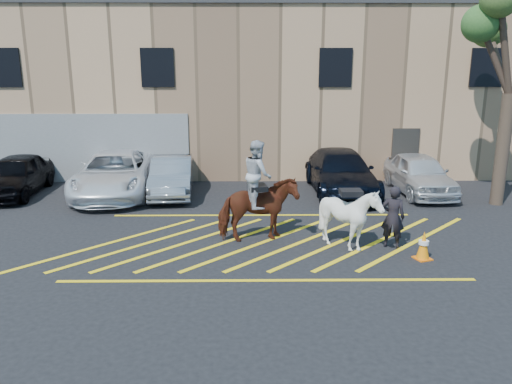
{
  "coord_description": "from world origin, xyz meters",
  "views": [
    {
      "loc": [
        -0.36,
        -13.23,
        4.79
      ],
      "look_at": [
        -0.21,
        0.2,
        1.3
      ],
      "focal_mm": 35.0,
      "sensor_mm": 36.0,
      "label": 1
    }
  ],
  "objects_px": {
    "car_silver_sedan": "(172,176)",
    "traffic_cone": "(423,245)",
    "saddled_white": "(350,217)",
    "car_blue_suv": "(341,172)",
    "mounted_bay": "(258,201)",
    "handler": "(393,217)",
    "car_white_suv": "(419,174)",
    "car_black_suv": "(16,175)",
    "car_white_pickup": "(115,174)"
  },
  "relations": [
    {
      "from": "car_black_suv",
      "to": "saddled_white",
      "type": "distance_m",
      "value": 12.73
    },
    {
      "from": "traffic_cone",
      "to": "car_black_suv",
      "type": "bearing_deg",
      "value": 153.46
    },
    {
      "from": "car_silver_sedan",
      "to": "saddled_white",
      "type": "height_order",
      "value": "saddled_white"
    },
    {
      "from": "car_white_pickup",
      "to": "car_white_suv",
      "type": "height_order",
      "value": "car_white_pickup"
    },
    {
      "from": "car_white_pickup",
      "to": "car_white_suv",
      "type": "xyz_separation_m",
      "value": [
        11.41,
        0.08,
        -0.05
      ]
    },
    {
      "from": "car_silver_sedan",
      "to": "handler",
      "type": "xyz_separation_m",
      "value": [
        6.69,
        -5.65,
        0.15
      ]
    },
    {
      "from": "car_black_suv",
      "to": "traffic_cone",
      "type": "height_order",
      "value": "car_black_suv"
    },
    {
      "from": "car_blue_suv",
      "to": "traffic_cone",
      "type": "bearing_deg",
      "value": -83.81
    },
    {
      "from": "handler",
      "to": "car_white_pickup",
      "type": "bearing_deg",
      "value": -12.5
    },
    {
      "from": "car_silver_sedan",
      "to": "traffic_cone",
      "type": "height_order",
      "value": "car_silver_sedan"
    },
    {
      "from": "handler",
      "to": "traffic_cone",
      "type": "bearing_deg",
      "value": 143.62
    },
    {
      "from": "car_blue_suv",
      "to": "mounted_bay",
      "type": "relative_size",
      "value": 1.93
    },
    {
      "from": "car_black_suv",
      "to": "car_white_pickup",
      "type": "height_order",
      "value": "car_white_pickup"
    },
    {
      "from": "car_blue_suv",
      "to": "mounted_bay",
      "type": "xyz_separation_m",
      "value": [
        -3.21,
        -5.26,
        0.35
      ]
    },
    {
      "from": "car_white_suv",
      "to": "handler",
      "type": "relative_size",
      "value": 2.59
    },
    {
      "from": "car_white_pickup",
      "to": "traffic_cone",
      "type": "distance_m",
      "value": 11.41
    },
    {
      "from": "handler",
      "to": "traffic_cone",
      "type": "height_order",
      "value": "handler"
    },
    {
      "from": "car_black_suv",
      "to": "handler",
      "type": "relative_size",
      "value": 2.59
    },
    {
      "from": "car_black_suv",
      "to": "saddled_white",
      "type": "relative_size",
      "value": 2.51
    },
    {
      "from": "traffic_cone",
      "to": "handler",
      "type": "bearing_deg",
      "value": 123.54
    },
    {
      "from": "car_black_suv",
      "to": "car_white_suv",
      "type": "height_order",
      "value": "car_white_suv"
    },
    {
      "from": "car_blue_suv",
      "to": "handler",
      "type": "distance_m",
      "value": 5.8
    },
    {
      "from": "handler",
      "to": "mounted_bay",
      "type": "height_order",
      "value": "mounted_bay"
    },
    {
      "from": "saddled_white",
      "to": "mounted_bay",
      "type": "bearing_deg",
      "value": 164.57
    },
    {
      "from": "mounted_bay",
      "to": "saddled_white",
      "type": "distance_m",
      "value": 2.5
    },
    {
      "from": "saddled_white",
      "to": "car_white_suv",
      "type": "bearing_deg",
      "value": 57.25
    },
    {
      "from": "car_blue_suv",
      "to": "car_black_suv",
      "type": "bearing_deg",
      "value": 178.81
    },
    {
      "from": "handler",
      "to": "mounted_bay",
      "type": "bearing_deg",
      "value": 11.65
    },
    {
      "from": "saddled_white",
      "to": "handler",
      "type": "bearing_deg",
      "value": 6.46
    },
    {
      "from": "car_white_pickup",
      "to": "handler",
      "type": "bearing_deg",
      "value": -38.01
    },
    {
      "from": "car_white_pickup",
      "to": "car_white_suv",
      "type": "distance_m",
      "value": 11.41
    },
    {
      "from": "car_white_pickup",
      "to": "car_blue_suv",
      "type": "height_order",
      "value": "car_white_pickup"
    },
    {
      "from": "car_white_pickup",
      "to": "saddled_white",
      "type": "height_order",
      "value": "saddled_white"
    },
    {
      "from": "car_silver_sedan",
      "to": "traffic_cone",
      "type": "relative_size",
      "value": 5.79
    },
    {
      "from": "mounted_bay",
      "to": "saddled_white",
      "type": "height_order",
      "value": "mounted_bay"
    },
    {
      "from": "saddled_white",
      "to": "car_blue_suv",
      "type": "bearing_deg",
      "value": 82.23
    },
    {
      "from": "car_white_pickup",
      "to": "handler",
      "type": "distance_m",
      "value": 10.46
    },
    {
      "from": "mounted_bay",
      "to": "saddled_white",
      "type": "bearing_deg",
      "value": -15.43
    },
    {
      "from": "car_silver_sedan",
      "to": "saddled_white",
      "type": "xyz_separation_m",
      "value": [
        5.52,
        -5.78,
        0.18
      ]
    },
    {
      "from": "car_silver_sedan",
      "to": "car_blue_suv",
      "type": "distance_m",
      "value": 6.33
    },
    {
      "from": "handler",
      "to": "saddled_white",
      "type": "distance_m",
      "value": 1.18
    },
    {
      "from": "car_white_suv",
      "to": "car_black_suv",
      "type": "bearing_deg",
      "value": 178.43
    },
    {
      "from": "handler",
      "to": "traffic_cone",
      "type": "xyz_separation_m",
      "value": [
        0.56,
        -0.85,
        -0.48
      ]
    },
    {
      "from": "car_white_suv",
      "to": "saddled_white",
      "type": "relative_size",
      "value": 2.52
    },
    {
      "from": "car_white_suv",
      "to": "car_silver_sedan",
      "type": "bearing_deg",
      "value": 178.69
    },
    {
      "from": "car_white_pickup",
      "to": "car_silver_sedan",
      "type": "relative_size",
      "value": 1.35
    },
    {
      "from": "car_white_suv",
      "to": "handler",
      "type": "height_order",
      "value": "handler"
    },
    {
      "from": "car_black_suv",
      "to": "car_white_pickup",
      "type": "distance_m",
      "value": 3.68
    },
    {
      "from": "car_blue_suv",
      "to": "handler",
      "type": "xyz_separation_m",
      "value": [
        0.36,
        -5.79,
        0.06
      ]
    },
    {
      "from": "car_silver_sedan",
      "to": "handler",
      "type": "relative_size",
      "value": 2.51
    }
  ]
}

